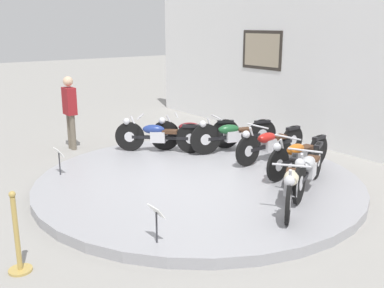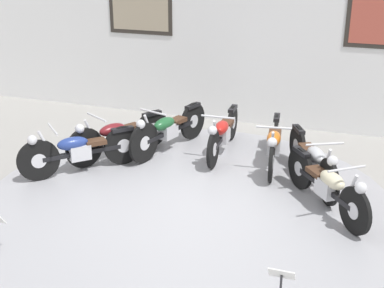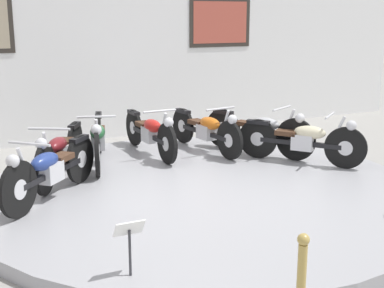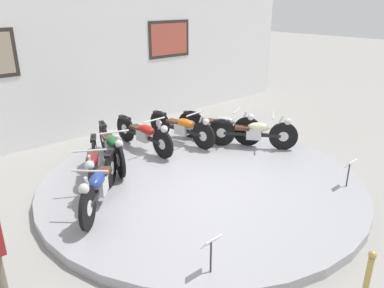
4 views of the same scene
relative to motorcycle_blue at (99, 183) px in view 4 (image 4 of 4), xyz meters
name	(u,v)px [view 4 (image 4 of 4)]	position (x,y,z in m)	size (l,w,h in m)	color
ground_plane	(201,185)	(1.88, -0.34, -0.55)	(60.00, 60.00, 0.00)	gray
display_platform	(201,181)	(1.88, -0.34, -0.47)	(5.85, 5.85, 0.16)	#99999E
back_wall	(89,54)	(1.88, 3.70, 1.46)	(14.00, 0.22, 4.01)	white
motorcycle_blue	(99,183)	(0.00, 0.00, 0.00)	(1.42, 1.48, 0.80)	black
motorcycle_maroon	(93,163)	(0.28, 0.75, 0.00)	(1.04, 1.77, 0.81)	black
motorcycle_green	(111,145)	(0.97, 1.30, 0.01)	(0.71, 1.95, 0.81)	black
motorcycle_red	(144,133)	(1.88, 1.49, -0.01)	(0.54, 1.97, 0.79)	black
motorcycle_orange	(182,127)	(2.79, 1.29, -0.02)	(0.54, 1.95, 0.78)	black
motorcycle_silver	(220,125)	(3.48, 0.75, 0.01)	(0.95, 1.82, 0.81)	black
motorcycle_cream	(254,132)	(3.76, 0.00, -0.01)	(1.25, 1.59, 0.78)	black
info_placard_front_left	(211,247)	(0.21, -2.29, -0.02)	(0.26, 0.11, 0.51)	#333338
info_placard_front_centre	(349,167)	(3.55, -2.29, -0.02)	(0.26, 0.11, 0.51)	#333338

